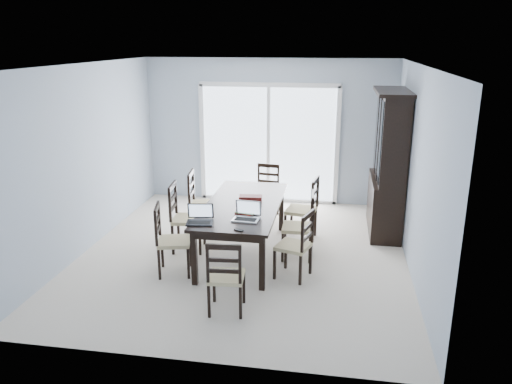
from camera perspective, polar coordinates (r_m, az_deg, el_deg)
floor at (r=7.12m, az=-1.44°, el=-7.06°), size 5.00×5.00×0.00m
ceiling at (r=6.50m, az=-1.61°, el=14.34°), size 5.00×5.00×0.00m
back_wall at (r=9.11m, az=1.47°, el=6.89°), size 4.50×0.02×2.60m
wall_left at (r=7.44m, az=-18.82°, el=3.66°), size 0.02×5.00×2.60m
wall_right at (r=6.66m, az=17.89°, el=2.24°), size 0.02×5.00×2.60m
balcony at (r=10.38m, az=2.18°, el=0.51°), size 4.50×2.00×0.10m
railing at (r=11.20m, az=2.86°, el=4.90°), size 4.50×0.06×1.10m
dining_table at (r=6.87m, az=-1.48°, el=-1.93°), size 1.00×2.20×0.75m
china_hutch at (r=7.89m, az=14.89°, el=3.01°), size 0.50×1.38×2.20m
sliding_door at (r=9.12m, az=1.44°, el=5.55°), size 2.52×0.05×2.18m
chair_left_near at (r=6.44m, az=-10.21°, el=-4.54°), size 0.50×0.49×1.07m
chair_left_mid at (r=7.13m, az=-8.56°, el=-2.03°), size 0.48×0.47×1.13m
chair_left_far at (r=7.69m, az=-6.56°, el=-0.46°), size 0.49×0.48×1.15m
chair_right_near at (r=6.24m, az=5.04°, el=-5.27°), size 0.49×0.49×1.03m
chair_right_mid at (r=6.82m, az=5.55°, el=-3.06°), size 0.43×0.42×1.08m
chair_right_far at (r=7.44m, az=5.92°, el=-1.19°), size 0.49×0.48×1.12m
chair_end_near at (r=5.43m, az=-3.53°, el=-8.88°), size 0.41×0.42×1.01m
chair_end_far at (r=8.46m, az=1.25°, el=0.82°), size 0.43×0.44×1.02m
laptop_dark at (r=6.14m, az=-6.46°, el=-3.11°), size 0.35×0.27×0.22m
laptop_silver at (r=6.20m, az=-1.17°, el=-2.77°), size 0.34×0.25×0.23m
book_stack at (r=6.43m, az=-1.12°, el=-2.34°), size 0.30×0.25×0.04m
cell_phone at (r=5.90m, az=-1.98°, el=-4.37°), size 0.12×0.10×0.01m
game_box at (r=6.93m, az=-0.63°, el=-0.75°), size 0.33×0.19×0.08m
hot_tub at (r=10.52m, az=-1.35°, el=3.67°), size 2.16×2.02×0.94m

